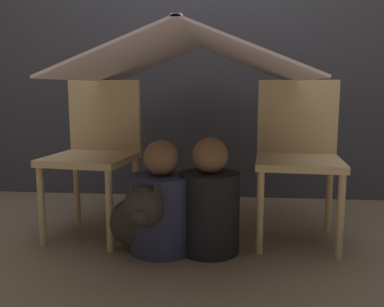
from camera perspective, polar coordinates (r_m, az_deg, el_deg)
The scene contains 8 objects.
ground_plane at distance 2.24m, azimuth -0.35°, elevation -12.60°, with size 8.80×8.80×0.00m, color #7A6651.
wall_back at distance 3.20m, azimuth 1.62°, elevation 16.63°, with size 7.00×0.05×2.50m.
chair_left at distance 2.44m, azimuth -12.69°, elevation 0.70°, with size 0.49×0.49×0.86m.
chair_right at distance 2.35m, azimuth 13.93°, elevation 0.34°, with size 0.47×0.47×0.86m.
sheet_canopy at distance 2.23m, azimuth 0.00°, elevation 12.75°, with size 1.11×1.29×0.23m.
person_front at distance 2.16m, azimuth -4.09°, elevation -7.09°, with size 0.32×0.32×0.56m.
person_second at distance 2.14m, azimuth 2.40°, elevation -6.87°, with size 0.30×0.30×0.58m.
dog at distance 2.12m, azimuth -5.75°, elevation -8.73°, with size 0.42×0.39×0.39m.
Camera 1 is at (0.20, -2.07, 0.82)m, focal length 40.00 mm.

